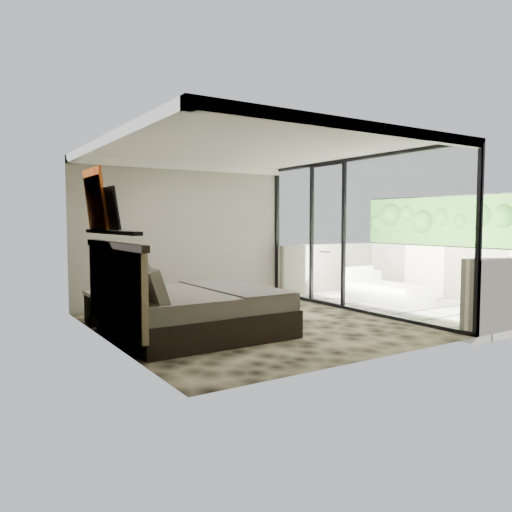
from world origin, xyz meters
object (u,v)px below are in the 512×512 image
nightstand (105,305)px  lounger (384,292)px  ottoman (363,282)px  table_lamp (104,268)px  bed (188,309)px

nightstand → lounger: lounger is taller
ottoman → table_lamp: bearing=179.9°
bed → nightstand: (-0.78, 1.49, -0.09)m
bed → lounger: bed is taller
ottoman → nightstand: bearing=-179.8°
table_lamp → ottoman: size_ratio=1.04×
nightstand → table_lamp: (0.00, 0.03, 0.60)m
nightstand → lounger: bearing=7.1°
nightstand → table_lamp: bearing=102.3°
nightstand → lounger: (5.38, -1.00, -0.08)m
table_lamp → ottoman: 5.83m
bed → nightstand: size_ratio=4.11×
nightstand → ottoman: size_ratio=1.04×
table_lamp → ottoman: table_lamp is taller
table_lamp → lounger: table_lamp is taller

